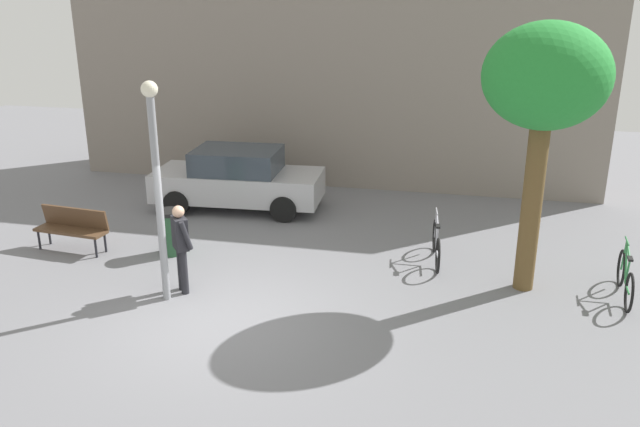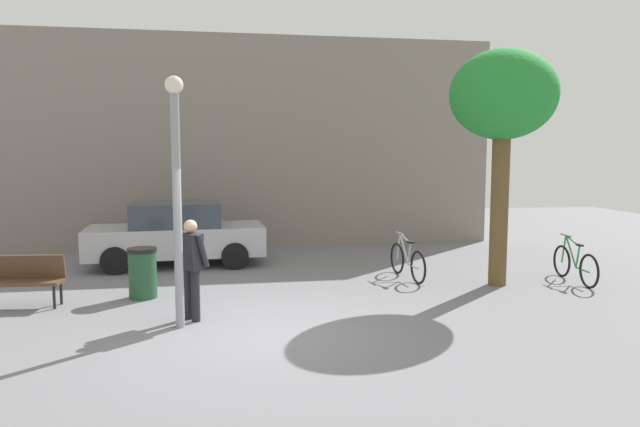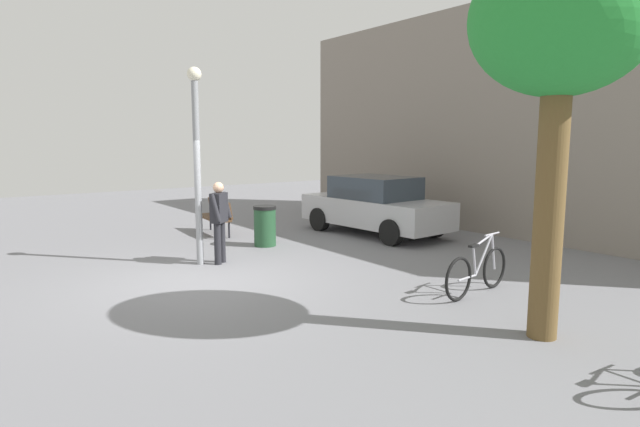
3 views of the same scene
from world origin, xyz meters
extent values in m
plane|color=slate|center=(0.00, 0.00, 0.00)|extent=(36.00, 36.00, 0.00)
cube|color=gray|center=(0.00, 9.06, 3.05)|extent=(14.86, 2.00, 6.11)
cylinder|color=gray|center=(-1.30, 0.49, 1.83)|extent=(0.14, 0.14, 3.65)
sphere|color=#F2EACC|center=(-1.30, 0.49, 3.77)|extent=(0.28, 0.28, 0.28)
cylinder|color=#232328|center=(-1.19, 0.93, 0.42)|extent=(0.14, 0.14, 0.85)
cylinder|color=#232328|center=(-1.06, 0.77, 0.42)|extent=(0.14, 0.14, 0.85)
cube|color=#232328|center=(-1.13, 0.85, 1.15)|extent=(0.42, 0.45, 0.60)
sphere|color=tan|center=(-1.13, 0.85, 1.56)|extent=(0.22, 0.22, 0.22)
cylinder|color=#232328|center=(-1.24, 1.08, 1.18)|extent=(0.24, 0.21, 0.55)
cylinder|color=#232328|center=(-0.93, 0.68, 1.18)|extent=(0.24, 0.21, 0.55)
cube|color=#513823|center=(-4.27, 2.17, 0.45)|extent=(1.64, 0.60, 0.06)
cube|color=#513823|center=(-4.25, 2.36, 0.70)|extent=(1.60, 0.28, 0.44)
cylinder|color=black|center=(-3.57, 1.94, 0.21)|extent=(0.05, 0.05, 0.42)
cylinder|color=black|center=(-5.01, 2.08, 0.21)|extent=(0.05, 0.05, 0.42)
cylinder|color=black|center=(-3.54, 2.26, 0.21)|extent=(0.05, 0.05, 0.42)
cylinder|color=black|center=(-4.97, 2.40, 0.21)|extent=(0.05, 0.05, 0.42)
cylinder|color=brown|center=(5.02, 2.39, 1.59)|extent=(0.36, 0.36, 3.17)
ellipsoid|color=#258A33|center=(5.02, 2.39, 3.93)|extent=(2.15, 2.15, 1.83)
torus|color=black|center=(3.29, 3.82, 0.36)|extent=(0.13, 0.71, 0.71)
torus|color=black|center=(3.41, 2.73, 0.36)|extent=(0.13, 0.71, 0.71)
cylinder|color=#ADADB7|center=(3.33, 3.46, 0.64)|extent=(0.09, 0.50, 0.64)
cylinder|color=#ADADB7|center=(3.34, 3.41, 0.88)|extent=(0.10, 0.58, 0.18)
cylinder|color=#ADADB7|center=(3.36, 3.18, 0.57)|extent=(0.05, 0.14, 0.48)
cylinder|color=#ADADB7|center=(3.39, 2.98, 0.33)|extent=(0.09, 0.50, 0.04)
cylinder|color=#ADADB7|center=(3.30, 3.76, 0.64)|extent=(0.05, 0.17, 0.63)
cube|color=black|center=(3.37, 3.13, 0.83)|extent=(0.10, 0.21, 0.04)
cylinder|color=#ADADB7|center=(3.31, 3.70, 0.95)|extent=(0.08, 0.44, 0.03)
cube|color=#B7B7BC|center=(-1.75, 5.67, 0.62)|extent=(4.29, 1.93, 0.70)
cube|color=#333D47|center=(-1.75, 5.67, 1.25)|extent=(2.18, 1.68, 0.60)
cylinder|color=black|center=(-0.45, 6.55, 0.32)|extent=(0.65, 0.26, 0.64)
cylinder|color=black|center=(-0.36, 4.95, 0.32)|extent=(0.65, 0.26, 0.64)
cylinder|color=black|center=(-3.14, 6.40, 0.32)|extent=(0.65, 0.26, 0.64)
cylinder|color=black|center=(-3.05, 4.80, 0.32)|extent=(0.65, 0.26, 0.64)
cylinder|color=#234C2D|center=(-2.13, 2.50, 0.44)|extent=(0.52, 0.52, 0.88)
cylinder|color=black|center=(-2.13, 2.50, 0.92)|extent=(0.55, 0.55, 0.08)
camera|label=1|loc=(3.74, -9.25, 5.30)|focal=36.45mm
camera|label=2|loc=(-0.56, -8.56, 2.75)|focal=32.06mm
camera|label=3|loc=(8.48, -3.70, 2.50)|focal=29.23mm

